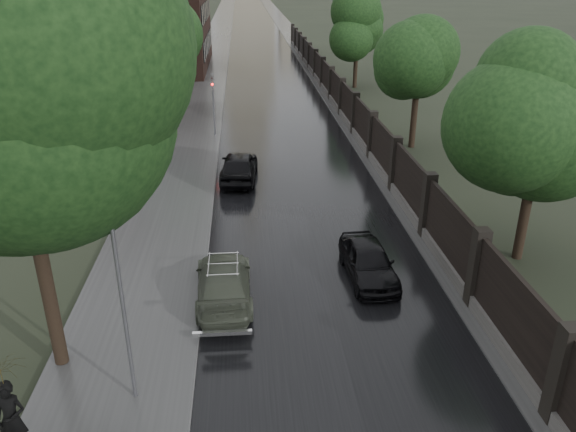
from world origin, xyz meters
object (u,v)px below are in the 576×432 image
at_px(tree_left_near, 17,137).
at_px(traffic_light, 213,100).
at_px(tree_left_far, 159,42).
at_px(pedestrian_umbrella, 2,381).
at_px(tree_right_c, 357,29).
at_px(car_right_near, 368,261).
at_px(lamp_post, 124,310).
at_px(tree_right_a, 541,128).
at_px(tree_right_b, 419,62).
at_px(hatchback_left, 239,166).
at_px(volga_sedan, 224,282).

distance_m(tree_left_near, traffic_light, 22.60).
bearing_deg(tree_left_far, traffic_light, -53.53).
bearing_deg(pedestrian_umbrella, tree_right_c, 76.52).
height_order(tree_right_c, car_right_near, tree_right_c).
relative_size(traffic_light, car_right_near, 1.05).
bearing_deg(car_right_near, lamp_post, -144.79).
distance_m(tree_right_a, tree_right_b, 14.00).
relative_size(tree_right_a, pedestrian_umbrella, 2.43).
distance_m(tree_left_near, lamp_post, 4.60).
distance_m(hatchback_left, pedestrian_umbrella, 17.95).
bearing_deg(car_right_near, tree_left_near, -159.38).
bearing_deg(pedestrian_umbrella, traffic_light, 89.61).
bearing_deg(tree_right_b, lamp_post, -122.18).
bearing_deg(traffic_light, lamp_post, -92.68).
height_order(tree_left_far, car_right_near, tree_left_far).
height_order(volga_sedan, hatchback_left, hatchback_left).
bearing_deg(hatchback_left, pedestrian_umbrella, 78.63).
bearing_deg(hatchback_left, car_right_near, 117.97).
distance_m(tree_left_near, hatchback_left, 16.00).
xyz_separation_m(lamp_post, hatchback_left, (2.61, 15.66, -1.93)).
height_order(tree_right_b, lamp_post, tree_right_b).
xyz_separation_m(lamp_post, car_right_near, (7.04, 5.50, -2.02)).
xyz_separation_m(tree_right_b, hatchback_left, (-10.29, -4.84, -4.20)).
relative_size(tree_left_near, tree_right_b, 1.31).
distance_m(tree_right_c, traffic_light, 19.26).
height_order(tree_left_near, tree_right_b, tree_left_near).
height_order(traffic_light, hatchback_left, traffic_light).
height_order(tree_left_far, tree_right_c, tree_left_far).
xyz_separation_m(tree_right_a, tree_right_b, (0.00, 14.00, 0.00)).
height_order(hatchback_left, car_right_near, hatchback_left).
bearing_deg(tree_left_far, tree_right_b, -27.30).
height_order(tree_right_b, volga_sedan, tree_right_b).
distance_m(tree_right_c, volga_sedan, 35.91).
bearing_deg(tree_left_near, pedestrian_umbrella, -91.12).
bearing_deg(traffic_light, tree_right_c, 51.82).
distance_m(traffic_light, pedestrian_umbrella, 25.28).
bearing_deg(traffic_light, tree_right_a, -55.23).
relative_size(lamp_post, traffic_light, 1.28).
distance_m(lamp_post, pedestrian_umbrella, 2.81).
bearing_deg(traffic_light, pedestrian_umbrella, -97.64).
distance_m(hatchback_left, car_right_near, 11.09).
distance_m(tree_right_b, lamp_post, 24.33).
bearing_deg(tree_right_a, traffic_light, 124.77).
bearing_deg(lamp_post, traffic_light, 87.32).
bearing_deg(tree_left_far, lamp_post, -84.79).
bearing_deg(volga_sedan, pedestrian_umbrella, 52.61).
relative_size(lamp_post, hatchback_left, 1.17).
distance_m(tree_left_far, tree_right_c, 18.45).
bearing_deg(tree_right_a, lamp_post, -153.26).
relative_size(tree_right_a, tree_right_b, 1.00).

